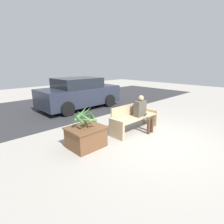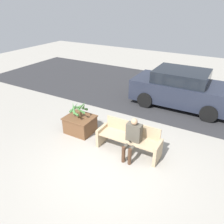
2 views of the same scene
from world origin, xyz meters
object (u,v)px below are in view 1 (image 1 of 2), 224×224
(parked_car, at_px, (79,93))
(bench, at_px, (134,118))
(planter_box, at_px, (86,136))
(potted_plant, at_px, (85,116))
(person_seated, at_px, (142,112))

(parked_car, bearing_deg, bench, -97.22)
(bench, xyz_separation_m, planter_box, (-1.89, 0.13, -0.12))
(bench, bearing_deg, parked_car, 82.78)
(bench, bearing_deg, potted_plant, 175.90)
(planter_box, xyz_separation_m, potted_plant, (-0.01, 0.00, 0.57))
(potted_plant, xyz_separation_m, parked_car, (2.39, 3.79, -0.12))
(bench, height_order, person_seated, person_seated)
(person_seated, bearing_deg, bench, 133.51)
(parked_car, bearing_deg, potted_plant, -122.30)
(potted_plant, bearing_deg, bench, -4.10)
(bench, relative_size, planter_box, 2.01)
(bench, distance_m, potted_plant, 1.95)
(parked_car, bearing_deg, planter_box, -122.18)
(person_seated, distance_m, potted_plant, 2.12)
(bench, height_order, parked_car, parked_car)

